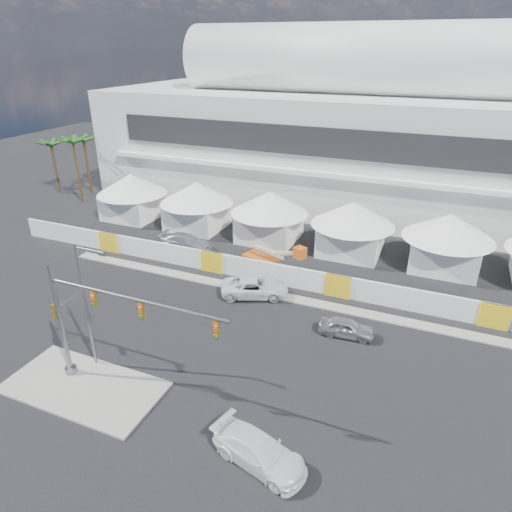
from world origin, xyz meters
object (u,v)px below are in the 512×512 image
at_px(traffic_mast, 91,323).
at_px(boom_lift, 267,259).
at_px(pickup_near, 259,451).
at_px(lot_car_c, 186,242).
at_px(pickup_curb, 255,287).
at_px(streetlight_median, 87,299).
at_px(sedan_silver, 347,328).

relative_size(traffic_mast, boom_lift, 1.66).
xyz_separation_m(pickup_near, traffic_mast, (-11.50, 1.63, 3.84)).
relative_size(lot_car_c, traffic_mast, 0.46).
bearing_deg(pickup_curb, traffic_mast, 139.74).
bearing_deg(lot_car_c, pickup_curb, -120.60).
bearing_deg(pickup_curb, lot_car_c, 37.27).
bearing_deg(boom_lift, streetlight_median, -84.66).
relative_size(sedan_silver, pickup_near, 0.75).
relative_size(pickup_near, lot_car_c, 0.95).
bearing_deg(lot_car_c, pickup_near, -141.69).
xyz_separation_m(streetlight_median, boom_lift, (5.11, 17.85, -4.20)).
bearing_deg(streetlight_median, boom_lift, 74.02).
bearing_deg(sedan_silver, lot_car_c, 59.84).
bearing_deg(streetlight_median, traffic_mast, -44.43).
height_order(pickup_near, traffic_mast, traffic_mast).
xyz_separation_m(pickup_curb, boom_lift, (-0.93, 5.20, 0.17)).
distance_m(pickup_curb, lot_car_c, 12.07).
relative_size(traffic_mast, streetlight_median, 1.39).
height_order(traffic_mast, streetlight_median, streetlight_median).
bearing_deg(sedan_silver, traffic_mast, 125.69).
height_order(traffic_mast, boom_lift, traffic_mast).
distance_m(sedan_silver, lot_car_c, 20.96).
height_order(sedan_silver, streetlight_median, streetlight_median).
xyz_separation_m(pickup_near, lot_car_c, (-17.34, 21.83, 0.04)).
distance_m(traffic_mast, boom_lift, 19.96).
distance_m(sedan_silver, traffic_mast, 17.76).
relative_size(sedan_silver, traffic_mast, 0.33).
bearing_deg(streetlight_median, pickup_near, -13.32).
xyz_separation_m(lot_car_c, boom_lift, (9.48, -0.92, 0.15)).
distance_m(traffic_mast, streetlight_median, 2.13).
distance_m(pickup_curb, streetlight_median, 14.68).
bearing_deg(streetlight_median, pickup_curb, 64.45).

